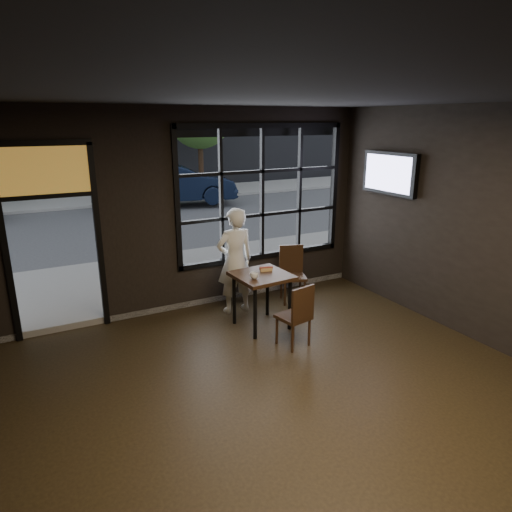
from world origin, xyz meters
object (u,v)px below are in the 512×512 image
chair_near (293,315)px  man (235,261)px  cafe_table (262,300)px  navy_car (175,184)px

chair_near → man: man is taller
cafe_table → man: size_ratio=0.49×
navy_car → chair_near: bearing=-179.2°
man → cafe_table: bearing=98.3°
man → navy_car: man is taller
cafe_table → navy_car: bearing=74.9°
man → navy_car: size_ratio=0.40×
chair_near → cafe_table: bearing=-93.1°
cafe_table → navy_car: navy_car is taller
cafe_table → chair_near: (0.10, -0.72, 0.03)m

